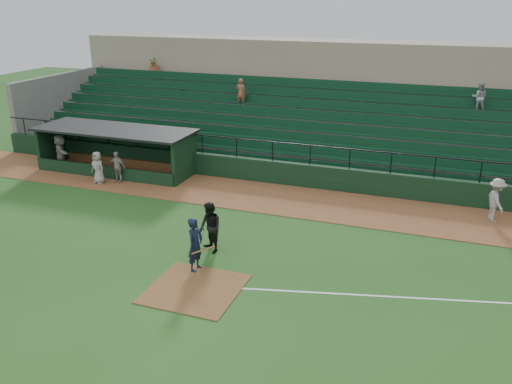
% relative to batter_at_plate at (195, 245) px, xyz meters
% --- Properties ---
extents(ground, '(90.00, 90.00, 0.00)m').
position_rel_batter_at_plate_xyz_m(ground, '(0.54, -0.24, -1.00)').
color(ground, '#204E19').
rests_on(ground, ground).
extents(warning_track, '(40.00, 4.00, 0.03)m').
position_rel_batter_at_plate_xyz_m(warning_track, '(0.54, 7.76, -0.99)').
color(warning_track, brown).
rests_on(warning_track, ground).
extents(home_plate_dirt, '(3.00, 3.00, 0.03)m').
position_rel_batter_at_plate_xyz_m(home_plate_dirt, '(0.54, -1.24, -0.99)').
color(home_plate_dirt, brown).
rests_on(home_plate_dirt, ground).
extents(foul_line, '(17.49, 4.44, 0.01)m').
position_rel_batter_at_plate_xyz_m(foul_line, '(8.54, 0.96, -1.00)').
color(foul_line, white).
rests_on(foul_line, ground).
extents(stadium_structure, '(38.00, 13.08, 6.40)m').
position_rel_batter_at_plate_xyz_m(stadium_structure, '(0.54, 16.22, 1.30)').
color(stadium_structure, black).
rests_on(stadium_structure, ground).
extents(dugout, '(8.90, 3.20, 2.42)m').
position_rel_batter_at_plate_xyz_m(dugout, '(-9.21, 9.32, 0.33)').
color(dugout, black).
rests_on(dugout, ground).
extents(batter_at_plate, '(1.07, 0.78, 2.00)m').
position_rel_batter_at_plate_xyz_m(batter_at_plate, '(0.00, 0.00, 0.00)').
color(batter_at_plate, black).
rests_on(batter_at_plate, ground).
extents(umpire, '(1.22, 1.19, 1.98)m').
position_rel_batter_at_plate_xyz_m(umpire, '(-0.14, 1.55, -0.01)').
color(umpire, black).
rests_on(umpire, ground).
extents(runner, '(1.09, 1.41, 1.93)m').
position_rel_batter_at_plate_xyz_m(runner, '(10.20, 8.40, -0.01)').
color(runner, '#A29C97').
rests_on(runner, warning_track).
extents(dugout_player_a, '(0.99, 0.46, 1.65)m').
position_rel_batter_at_plate_xyz_m(dugout_player_a, '(-8.08, 7.23, -0.15)').
color(dugout_player_a, '#A39D98').
rests_on(dugout_player_a, warning_track).
extents(dugout_player_b, '(0.93, 0.72, 1.69)m').
position_rel_batter_at_plate_xyz_m(dugout_player_b, '(-8.92, 6.74, -0.13)').
color(dugout_player_b, '#A8A39E').
rests_on(dugout_player_b, warning_track).
extents(dugout_player_c, '(1.72, 1.71, 1.98)m').
position_rel_batter_at_plate_xyz_m(dugout_player_c, '(-12.33, 8.08, 0.02)').
color(dugout_player_c, '#A8A29D').
rests_on(dugout_player_c, warning_track).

